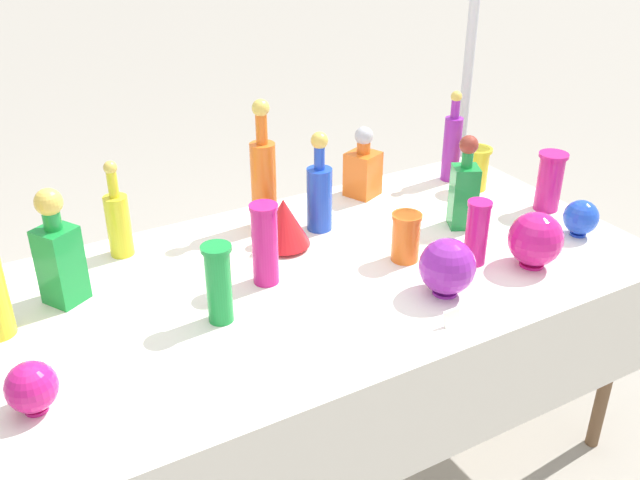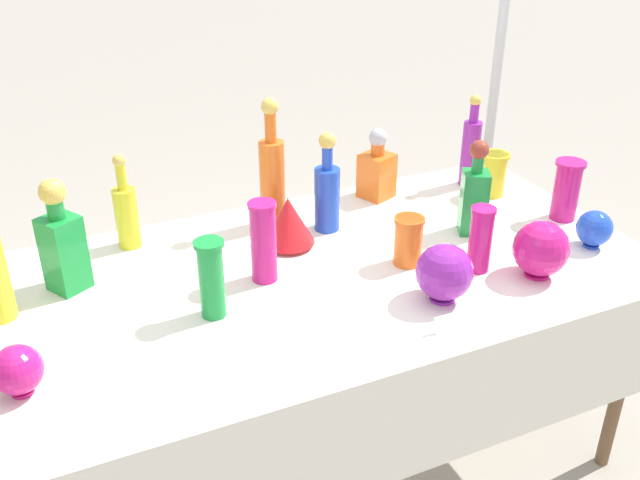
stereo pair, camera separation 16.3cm
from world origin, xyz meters
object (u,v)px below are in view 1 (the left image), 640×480
(tall_bottle_4, at_px, (263,177))
(slender_vase_2, at_px, (406,235))
(slender_vase_3, at_px, (265,242))
(canopy_pole, at_px, (466,89))
(square_decanter_0, at_px, (464,189))
(fluted_vase_0, at_px, (284,222))
(cardboard_box_behind_left, at_px, (125,339))
(square_decanter_2, at_px, (363,168))
(round_bowl_0, at_px, (535,239))
(round_bowl_1, at_px, (32,387))
(round_bowl_2, at_px, (581,217))
(slender_vase_5, at_px, (476,167))
(square_decanter_1, at_px, (59,253))
(slender_vase_0, at_px, (477,231))
(slender_vase_1, at_px, (550,180))
(tall_bottle_1, at_px, (452,144))
(tall_bottle_0, at_px, (319,192))
(slender_vase_4, at_px, (219,281))
(round_bowl_3, at_px, (447,267))
(tall_bottle_3, at_px, (118,220))

(tall_bottle_4, height_order, slender_vase_2, tall_bottle_4)
(slender_vase_3, bearing_deg, canopy_pole, 28.85)
(square_decanter_0, distance_m, fluted_vase_0, 0.59)
(square_decanter_0, height_order, cardboard_box_behind_left, square_decanter_0)
(square_decanter_2, xyz_separation_m, round_bowl_0, (0.16, -0.67, -0.02))
(round_bowl_1, height_order, round_bowl_2, round_bowl_1)
(slender_vase_5, height_order, round_bowl_1, slender_vase_5)
(round_bowl_0, bearing_deg, square_decanter_1, 158.37)
(slender_vase_0, xyz_separation_m, slender_vase_1, (0.46, 0.16, 0.00))
(tall_bottle_1, bearing_deg, slender_vase_5, -77.64)
(fluted_vase_0, distance_m, cardboard_box_behind_left, 1.06)
(tall_bottle_4, relative_size, slender_vase_5, 2.73)
(fluted_vase_0, bearing_deg, tall_bottle_0, 19.10)
(slender_vase_3, relative_size, fluted_vase_0, 1.48)
(fluted_vase_0, bearing_deg, square_decanter_1, 177.89)
(slender_vase_1, height_order, cardboard_box_behind_left, slender_vase_1)
(square_decanter_1, height_order, slender_vase_4, square_decanter_1)
(slender_vase_4, xyz_separation_m, round_bowl_3, (0.59, -0.19, -0.03))
(square_decanter_2, height_order, slender_vase_0, square_decanter_2)
(slender_vase_3, distance_m, round_bowl_3, 0.50)
(slender_vase_0, relative_size, slender_vase_1, 0.98)
(square_decanter_0, relative_size, square_decanter_1, 0.94)
(tall_bottle_4, bearing_deg, slender_vase_4, -127.97)
(slender_vase_3, bearing_deg, slender_vase_4, -148.34)
(tall_bottle_0, bearing_deg, slender_vase_4, -145.72)
(round_bowl_2, height_order, round_bowl_3, round_bowl_3)
(tall_bottle_1, height_order, round_bowl_1, tall_bottle_1)
(slender_vase_4, xyz_separation_m, canopy_pole, (1.50, 0.84, 0.07))
(tall_bottle_1, distance_m, slender_vase_1, 0.39)
(tall_bottle_1, relative_size, round_bowl_1, 2.79)
(tall_bottle_1, bearing_deg, cardboard_box_behind_left, 156.39)
(square_decanter_2, height_order, round_bowl_2, square_decanter_2)
(round_bowl_3, bearing_deg, square_decanter_1, 152.13)
(tall_bottle_1, height_order, square_decanter_2, tall_bottle_1)
(square_decanter_2, xyz_separation_m, slender_vase_3, (-0.56, -0.37, 0.02))
(slender_vase_5, xyz_separation_m, round_bowl_3, (-0.54, -0.51, -0.00))
(tall_bottle_0, height_order, canopy_pole, canopy_pole)
(tall_bottle_4, bearing_deg, slender_vase_0, -50.15)
(round_bowl_0, bearing_deg, slender_vase_2, 144.70)
(tall_bottle_1, height_order, tall_bottle_4, tall_bottle_4)
(slender_vase_1, xyz_separation_m, slender_vase_2, (-0.63, -0.05, -0.03))
(tall_bottle_1, relative_size, square_decanter_1, 1.03)
(tall_bottle_3, distance_m, canopy_pole, 1.66)
(slender_vase_0, relative_size, slender_vase_2, 1.33)
(slender_vase_1, xyz_separation_m, round_bowl_2, (-0.05, -0.19, -0.05))
(square_decanter_2, relative_size, round_bowl_0, 1.51)
(tall_bottle_1, distance_m, round_bowl_0, 0.66)
(tall_bottle_4, relative_size, slender_vase_0, 2.15)
(slender_vase_0, height_order, round_bowl_1, slender_vase_0)
(round_bowl_3, xyz_separation_m, canopy_pole, (0.91, 1.02, 0.10))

